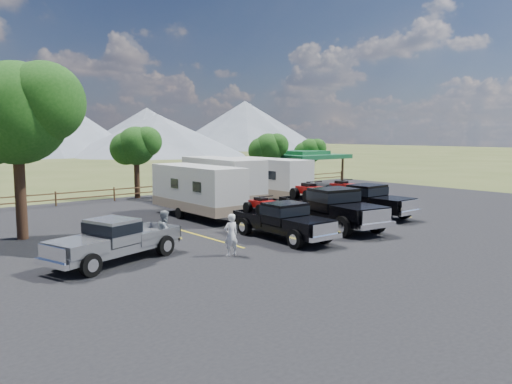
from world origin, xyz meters
TOP-DOWN VIEW (x-y plane):
  - ground at (0.00, 0.00)m, footprint 320.00×320.00m
  - asphalt_lot at (0.00, 3.00)m, footprint 44.00×34.00m
  - stall_lines at (0.00, 4.00)m, footprint 12.12×5.50m
  - tree_big_nw at (-12.55, 9.03)m, footprint 5.54×5.18m
  - tree_ne_a at (8.97, 17.01)m, footprint 3.11×2.92m
  - tree_ne_b at (14.98, 18.01)m, footprint 2.77×2.59m
  - tree_north at (-2.03, 19.02)m, footprint 3.46×3.24m
  - rail_fence at (2.00, 18.50)m, footprint 36.12×0.12m
  - pavilion at (13.00, 17.00)m, footprint 6.20×6.20m
  - rig_left at (-3.55, 1.68)m, footprint 2.09×5.54m
  - rig_center at (0.19, 2.18)m, footprint 3.17×6.90m
  - rig_right at (4.28, 3.30)m, footprint 2.19×6.08m
  - trailer_left at (-3.34, 8.83)m, footprint 2.30×8.35m
  - trailer_center at (0.16, 11.38)m, footprint 3.22×9.05m
  - trailer_right at (4.05, 11.44)m, footprint 2.30×8.55m
  - pickup_silver at (-10.98, 2.53)m, footprint 5.65×3.17m
  - person_a at (-7.18, 0.58)m, footprint 0.62×0.43m
  - person_b at (-8.79, 2.76)m, footprint 1.01×1.03m

SIDE VIEW (x-z plane):
  - ground at x=0.00m, z-range 0.00..0.00m
  - asphalt_lot at x=0.00m, z-range 0.00..0.04m
  - stall_lines at x=0.00m, z-range 0.04..0.05m
  - rail_fence at x=2.00m, z-range 0.11..1.11m
  - person_a at x=-7.18m, z-range 0.04..1.68m
  - person_b at x=-8.79m, z-range 0.04..1.71m
  - pickup_silver at x=-10.98m, z-range 0.07..1.69m
  - rig_left at x=-3.55m, z-range 0.01..1.84m
  - rig_right at x=4.28m, z-range 0.00..2.03m
  - rig_center at x=0.19m, z-range 0.00..2.22m
  - trailer_left at x=-3.34m, z-range 0.11..3.01m
  - trailer_right at x=4.05m, z-range 0.11..3.09m
  - trailer_center at x=0.16m, z-range 0.11..3.24m
  - pavilion at x=13.00m, z-range 1.18..4.40m
  - tree_ne_b at x=14.98m, z-range 0.99..5.26m
  - tree_ne_a at x=8.97m, z-range 1.10..5.86m
  - tree_north at x=-2.03m, z-range 1.21..6.46m
  - tree_big_nw at x=-12.55m, z-range 1.68..9.52m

